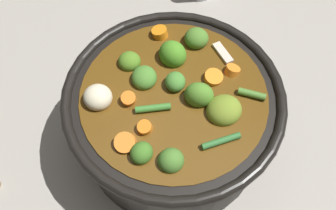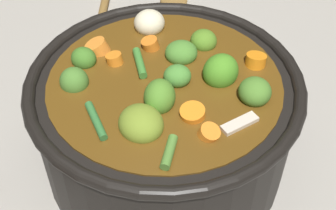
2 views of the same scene
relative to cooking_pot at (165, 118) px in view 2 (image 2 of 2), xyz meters
The scene contains 2 objects.
ground_plane 0.07m from the cooking_pot, behind, with size 1.10×1.10×0.00m, color #9E998E.
cooking_pot is the anchor object (origin of this frame).
Camera 2 is at (-0.28, -0.25, 0.46)m, focal length 49.70 mm.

